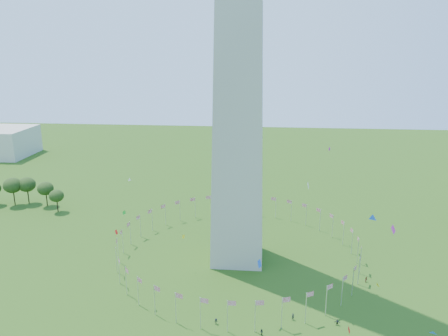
{
  "coord_description": "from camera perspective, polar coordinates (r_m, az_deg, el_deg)",
  "views": [
    {
      "loc": [
        8.07,
        -85.09,
        70.21
      ],
      "look_at": [
        -3.19,
        35.0,
        36.17
      ],
      "focal_mm": 35.0,
      "sensor_mm": 36.0,
      "label": 1
    }
  ],
  "objects": [
    {
      "name": "kites_aloft",
      "position": [
        121.66,
        7.02,
        -9.07
      ],
      "size": [
        90.74,
        70.4,
        37.44
      ],
      "color": "blue",
      "rests_on": "ground"
    },
    {
      "name": "flag_ring",
      "position": [
        150.44,
        1.77,
        -10.15
      ],
      "size": [
        80.24,
        80.24,
        9.0
      ],
      "color": "silver",
      "rests_on": "ground"
    },
    {
      "name": "tree_line_west",
      "position": [
        219.62,
        -26.4,
        -3.0
      ],
      "size": [
        55.55,
        15.83,
        12.64
      ],
      "color": "#2E4B19",
      "rests_on": "ground"
    }
  ]
}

